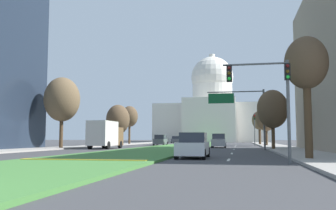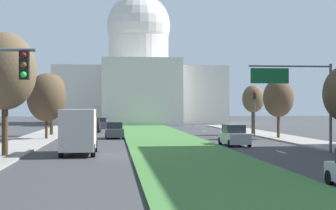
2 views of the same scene
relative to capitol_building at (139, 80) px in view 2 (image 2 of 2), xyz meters
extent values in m
plane|color=#3D3D3F|center=(0.00, -52.72, -8.72)|extent=(260.00, 260.00, 0.00)
cube|color=#427A38|center=(0.00, -58.07, -8.65)|extent=(7.71, 96.29, 0.14)
cube|color=silver|center=(7.42, -70.06, -8.72)|extent=(0.16, 2.40, 0.01)
cube|color=silver|center=(7.42, -59.47, -8.72)|extent=(0.16, 2.40, 0.01)
cube|color=silver|center=(7.42, -49.42, -8.72)|extent=(0.16, 2.40, 0.01)
cube|color=silver|center=(7.42, -35.62, -8.72)|extent=(0.16, 2.40, 0.01)
cube|color=#9E9991|center=(-12.98, -63.41, -8.65)|extent=(4.00, 96.29, 0.15)
cube|color=#9E9991|center=(12.98, -63.41, -8.65)|extent=(4.00, 96.29, 0.15)
cube|color=silver|center=(0.00, 0.78, -3.25)|extent=(32.40, 23.83, 10.94)
cube|color=silver|center=(0.00, -13.14, -2.70)|extent=(14.25, 4.00, 12.03)
cylinder|color=silver|center=(0.00, 0.78, 5.50)|extent=(12.13, 12.13, 6.57)
sphere|color=silver|center=(0.00, 0.78, 11.05)|extent=(12.92, 12.92, 12.92)
cube|color=black|center=(-7.60, -93.36, -4.12)|extent=(0.28, 0.24, 0.84)
sphere|color=#510F0F|center=(-7.60, -93.50, -3.84)|extent=(0.18, 0.18, 0.18)
sphere|color=#4C380F|center=(-7.60, -93.50, -4.12)|extent=(0.18, 0.18, 0.18)
sphere|color=#1ED838|center=(-7.60, -93.50, -4.40)|extent=(0.18, 0.18, 0.18)
cylinder|color=#515456|center=(10.48, -50.76, -6.12)|extent=(0.16, 0.16, 5.20)
cube|color=black|center=(10.48, -50.76, -4.12)|extent=(0.28, 0.24, 0.84)
sphere|color=red|center=(10.48, -50.90, -3.84)|extent=(0.18, 0.18, 0.18)
sphere|color=#4C380F|center=(10.48, -50.90, -4.12)|extent=(0.18, 0.18, 0.18)
sphere|color=#0F4219|center=(10.48, -50.90, -4.40)|extent=(0.18, 0.18, 0.18)
cylinder|color=#515456|center=(10.68, -71.43, -5.47)|extent=(0.20, 0.20, 6.50)
cylinder|color=#515456|center=(7.65, -71.43, -2.42)|extent=(6.07, 0.12, 0.12)
cube|color=#146033|center=(6.13, -71.48, -3.12)|extent=(2.80, 0.08, 1.10)
cylinder|color=#4C3823|center=(-12.21, -72.58, -6.49)|extent=(0.42, 0.42, 4.46)
ellipsoid|color=brown|center=(-12.21, -72.58, -2.97)|extent=(4.13, 4.13, 5.16)
cylinder|color=#4C3823|center=(-11.79, -53.69, -7.18)|extent=(0.28, 0.28, 3.08)
ellipsoid|color=brown|center=(-11.79, -53.69, -4.41)|extent=(3.92, 3.92, 4.90)
cylinder|color=#4C3823|center=(12.10, -54.30, -7.08)|extent=(0.32, 0.32, 3.29)
ellipsoid|color=brown|center=(12.10, -54.30, -4.44)|extent=(3.20, 3.20, 3.99)
cylinder|color=#4C3823|center=(-12.15, -45.94, -6.59)|extent=(0.40, 0.40, 4.27)
ellipsoid|color=brown|center=(-12.15, -45.94, -3.47)|extent=(3.12, 3.12, 3.90)
cylinder|color=#4C3823|center=(11.51, -46.28, -6.98)|extent=(0.43, 0.43, 3.49)
ellipsoid|color=brown|center=(11.51, -46.28, -4.41)|extent=(2.62, 2.62, 3.28)
cylinder|color=black|center=(4.30, -86.82, -8.40)|extent=(0.23, 0.64, 0.64)
cube|color=#BCBCC1|center=(5.37, -63.34, -8.06)|extent=(1.97, 4.56, 0.88)
cube|color=#282D38|center=(5.36, -63.16, -7.27)|extent=(1.68, 2.21, 0.72)
cylinder|color=black|center=(6.26, -65.12, -8.40)|extent=(0.24, 0.65, 0.64)
cylinder|color=black|center=(4.59, -65.17, -8.40)|extent=(0.24, 0.65, 0.64)
cylinder|color=black|center=(6.15, -61.52, -8.40)|extent=(0.24, 0.65, 0.64)
cylinder|color=black|center=(4.48, -61.57, -8.40)|extent=(0.24, 0.65, 0.64)
cube|color=#4C5156|center=(-4.95, -51.84, -8.08)|extent=(1.97, 4.37, 0.85)
cube|color=#282D38|center=(-4.94, -52.01, -7.31)|extent=(1.66, 2.13, 0.69)
cylinder|color=black|center=(-5.84, -50.17, -8.40)|extent=(0.25, 0.65, 0.64)
cylinder|color=black|center=(-4.21, -50.10, -8.40)|extent=(0.25, 0.65, 0.64)
cylinder|color=black|center=(-5.70, -53.57, -8.40)|extent=(0.25, 0.65, 0.64)
cylinder|color=black|center=(-4.06, -53.50, -8.40)|extent=(0.25, 0.65, 0.64)
cube|color=black|center=(-7.69, -37.70, -8.08)|extent=(1.90, 4.28, 0.85)
cube|color=#282D38|center=(-7.70, -37.87, -7.31)|extent=(1.62, 2.07, 0.69)
cylinder|color=black|center=(-8.46, -36.01, -8.40)|extent=(0.24, 0.65, 0.64)
cylinder|color=black|center=(-6.84, -36.06, -8.40)|extent=(0.24, 0.65, 0.64)
cylinder|color=black|center=(-8.55, -39.34, -8.40)|extent=(0.24, 0.65, 0.64)
cylinder|color=black|center=(-6.93, -39.39, -8.40)|extent=(0.24, 0.65, 0.64)
cube|color=#4C5156|center=(-7.05, -24.14, -8.11)|extent=(1.98, 4.22, 0.78)
cube|color=#282D38|center=(-7.05, -24.31, -7.40)|extent=(1.71, 2.04, 0.64)
cylinder|color=black|center=(-7.95, -22.52, -8.40)|extent=(0.23, 0.64, 0.64)
cylinder|color=black|center=(-6.21, -22.48, -8.40)|extent=(0.23, 0.64, 0.64)
cylinder|color=black|center=(-7.89, -25.80, -8.40)|extent=(0.23, 0.64, 0.64)
cylinder|color=black|center=(-6.15, -25.77, -8.40)|extent=(0.23, 0.64, 0.64)
cube|color=brown|center=(-7.44, -68.58, -7.27)|extent=(2.30, 2.00, 2.20)
cube|color=beige|center=(-7.44, -71.78, -6.92)|extent=(2.30, 4.40, 2.80)
cylinder|color=black|center=(-8.49, -68.58, -8.27)|extent=(0.30, 0.90, 0.90)
cylinder|color=black|center=(-6.39, -68.58, -8.27)|extent=(0.30, 0.90, 0.90)
cylinder|color=black|center=(-8.49, -72.88, -8.27)|extent=(0.30, 0.90, 0.90)
cylinder|color=black|center=(-6.39, -72.88, -8.27)|extent=(0.30, 0.90, 0.90)
camera|label=1|loc=(8.08, -111.96, -7.41)|focal=39.26mm
camera|label=2|loc=(-5.01, -109.52, -5.32)|focal=58.12mm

